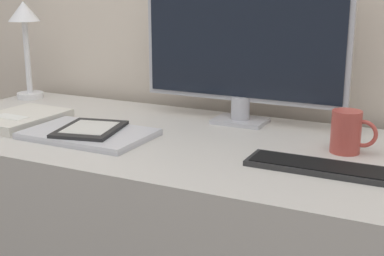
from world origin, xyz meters
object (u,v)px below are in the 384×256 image
laptop (89,134)px  coffee_mug (347,132)px  keyboard (317,166)px  monitor (242,36)px  ereader (90,129)px  desk_lamp (25,30)px  notebook (21,119)px

laptop → coffee_mug: size_ratio=3.04×
keyboard → monitor: bearing=134.1°
monitor → ereader: 0.50m
desk_lamp → notebook: (0.23, -0.29, -0.23)m
notebook → keyboard: bearing=-1.2°
laptop → ereader: ereader is taller
laptop → notebook: bearing=173.8°
monitor → desk_lamp: (-0.81, 0.00, -0.01)m
laptop → desk_lamp: 0.64m
monitor → keyboard: (0.30, -0.31, -0.25)m
coffee_mug → desk_lamp: bearing=172.1°
laptop → coffee_mug: coffee_mug is taller
monitor → desk_lamp: monitor is taller
laptop → notebook: size_ratio=1.26×
keyboard → desk_lamp: desk_lamp is taller
monitor → ereader: size_ratio=2.81×
keyboard → coffee_mug: 0.16m
notebook → coffee_mug: size_ratio=2.41×
ereader → monitor: bearing=46.1°
monitor → keyboard: size_ratio=1.96×
ereader → laptop: bearing=-129.4°
keyboard → desk_lamp: 1.18m
monitor → ereader: bearing=-133.9°
monitor → coffee_mug: bearing=-25.3°
laptop → ereader: size_ratio=1.53×
desk_lamp → coffee_mug: size_ratio=3.09×
ereader → notebook: size_ratio=0.82×
monitor → keyboard: bearing=-45.9°
notebook → coffee_mug: 0.92m
ereader → desk_lamp: 0.64m
desk_lamp → ereader: bearing=-32.5°
desk_lamp → notebook: 0.44m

